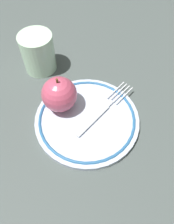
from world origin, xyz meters
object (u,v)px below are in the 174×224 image
Objects in this scene: plate at (87,119)px; apple_red_whole at (59,94)px; fork at (103,110)px; drinking_glass at (38,53)px.

plate is 0.08m from apple_red_whole.
fork is 1.57× the size of drinking_glass.
plate is at bearing 152.64° from apple_red_whole.
apple_red_whole is at bearing 117.28° from drinking_glass.
plate is 2.67× the size of apple_red_whole.
drinking_glass is at bearing 87.89° from fork.
plate is 2.33× the size of drinking_glass.
plate is 1.49× the size of fork.
drinking_glass is (0.15, -0.13, 0.03)m from fork.
plate is 0.20m from drinking_glass.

